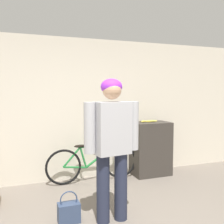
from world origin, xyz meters
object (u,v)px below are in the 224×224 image
person (112,138)px  handbag (69,212)px  banana (148,121)px  bicycle (93,163)px

person → handbag: (-0.52, 0.15, -0.92)m
person → banana: size_ratio=4.84×
banana → handbag: bearing=-143.8°
bicycle → handbag: (-0.70, -1.34, -0.21)m
person → banana: (1.30, 1.48, 0.00)m
handbag → person: bearing=-16.0°
banana → handbag: 2.44m
bicycle → banana: (1.12, -0.00, 0.71)m
bicycle → banana: bearing=-0.4°
person → handbag: bearing=156.0°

